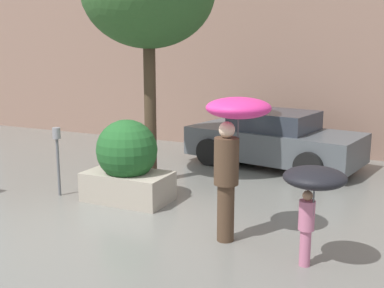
{
  "coord_description": "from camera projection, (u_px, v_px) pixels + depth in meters",
  "views": [
    {
      "loc": [
        4.15,
        -5.53,
        2.66
      ],
      "look_at": [
        0.77,
        1.6,
        1.05
      ],
      "focal_mm": 45.0,
      "sensor_mm": 36.0,
      "label": 1
    }
  ],
  "objects": [
    {
      "name": "parking_meter",
      "position": [
        57.0,
        147.0,
        8.56
      ],
      "size": [
        0.14,
        0.14,
        1.25
      ],
      "color": "#595B60",
      "rests_on": "ground"
    },
    {
      "name": "planter_box",
      "position": [
        127.0,
        163.0,
        8.32
      ],
      "size": [
        1.48,
        1.06,
        1.43
      ],
      "color": "#9E9384",
      "rests_on": "ground"
    },
    {
      "name": "ground_plane",
      "position": [
        99.0,
        228.0,
        7.17
      ],
      "size": [
        40.0,
        40.0,
        0.0
      ],
      "primitive_type": "plane",
      "color": "slate"
    },
    {
      "name": "person_adult",
      "position": [
        234.0,
        135.0,
        6.43
      ],
      "size": [
        0.87,
        0.87,
        2.0
      ],
      "rotation": [
        0.0,
        0.0,
        0.58
      ],
      "color": "#473323",
      "rests_on": "ground"
    },
    {
      "name": "building_facade",
      "position": [
        246.0,
        33.0,
        12.33
      ],
      "size": [
        18.0,
        0.3,
        6.0
      ],
      "color": "#8C6B5B",
      "rests_on": "ground"
    },
    {
      "name": "person_child",
      "position": [
        313.0,
        185.0,
        5.68
      ],
      "size": [
        0.75,
        0.75,
        1.26
      ],
      "rotation": [
        0.0,
        0.0,
        -0.44
      ],
      "color": "#B76684",
      "rests_on": "ground"
    },
    {
      "name": "parked_car_near",
      "position": [
        274.0,
        140.0,
        10.84
      ],
      "size": [
        4.06,
        2.38,
        1.23
      ],
      "rotation": [
        0.0,
        0.0,
        1.39
      ],
      "color": "#4C5156",
      "rests_on": "ground"
    }
  ]
}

